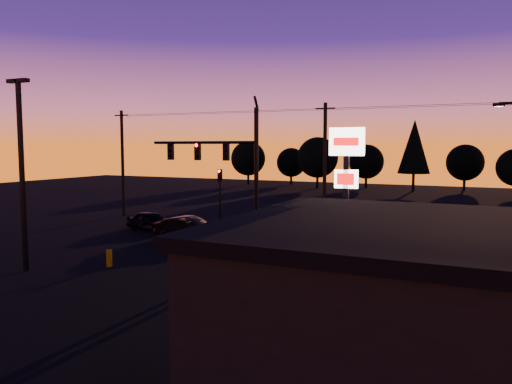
# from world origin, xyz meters

# --- Properties ---
(ground) EXTENTS (120.00, 120.00, 0.00)m
(ground) POSITION_xyz_m (0.00, 0.00, 0.00)
(ground) COLOR black
(ground) RESTS_ON ground
(lane_arrow) EXTENTS (1.20, 3.10, 0.01)m
(lane_arrow) POSITION_xyz_m (0.50, 1.67, 0.01)
(lane_arrow) COLOR beige
(lane_arrow) RESTS_ON ground
(traffic_signal_mast) EXTENTS (6.79, 0.52, 8.58)m
(traffic_signal_mast) POSITION_xyz_m (-0.10, 3.99, 4.94)
(traffic_signal_mast) COLOR black
(traffic_signal_mast) RESTS_ON ground
(secondary_signal) EXTENTS (0.30, 0.31, 4.35)m
(secondary_signal) POSITION_xyz_m (-5.00, 11.49, 2.86)
(secondary_signal) COLOR black
(secondary_signal) RESTS_ON ground
(parking_lot_light) EXTENTS (1.25, 0.30, 9.14)m
(parking_lot_light) POSITION_xyz_m (-7.50, -3.00, 5.27)
(parking_lot_light) COLOR black
(parking_lot_light) RESTS_ON ground
(pylon_sign) EXTENTS (1.50, 0.28, 6.80)m
(pylon_sign) POSITION_xyz_m (7.00, 1.50, 4.91)
(pylon_sign) COLOR black
(pylon_sign) RESTS_ON ground
(utility_pole_0) EXTENTS (1.40, 0.26, 9.00)m
(utility_pole_0) POSITION_xyz_m (-16.00, 14.00, 4.59)
(utility_pole_0) COLOR black
(utility_pole_0) RESTS_ON ground
(utility_pole_1) EXTENTS (1.40, 0.26, 9.00)m
(utility_pole_1) POSITION_xyz_m (2.00, 14.00, 4.59)
(utility_pole_1) COLOR black
(utility_pole_1) RESTS_ON ground
(power_wires) EXTENTS (36.00, 1.22, 0.07)m
(power_wires) POSITION_xyz_m (2.00, 14.00, 8.57)
(power_wires) COLOR black
(power_wires) RESTS_ON ground
(store_building) EXTENTS (12.40, 8.40, 4.25)m
(store_building) POSITION_xyz_m (13.00, -7.50, 2.16)
(store_building) COLOR black
(store_building) RESTS_ON ground
(bollard) EXTENTS (0.28, 0.28, 0.84)m
(bollard) POSITION_xyz_m (-4.46, -0.59, 0.42)
(bollard) COLOR #BDA000
(bollard) RESTS_ON ground
(tree_0) EXTENTS (5.36, 5.36, 6.74)m
(tree_0) POSITION_xyz_m (-22.00, 50.00, 4.06)
(tree_0) COLOR black
(tree_0) RESTS_ON ground
(tree_1) EXTENTS (4.54, 4.54, 5.71)m
(tree_1) POSITION_xyz_m (-16.00, 53.00, 3.43)
(tree_1) COLOR black
(tree_1) RESTS_ON ground
(tree_2) EXTENTS (5.77, 5.78, 7.26)m
(tree_2) POSITION_xyz_m (-10.00, 48.00, 4.37)
(tree_2) COLOR black
(tree_2) RESTS_ON ground
(tree_3) EXTENTS (4.95, 4.95, 6.22)m
(tree_3) POSITION_xyz_m (-4.00, 52.00, 3.75)
(tree_3) COLOR black
(tree_3) RESTS_ON ground
(tree_4) EXTENTS (4.18, 4.18, 9.50)m
(tree_4) POSITION_xyz_m (3.00, 49.00, 5.93)
(tree_4) COLOR black
(tree_4) RESTS_ON ground
(tree_5) EXTENTS (4.95, 4.95, 6.22)m
(tree_5) POSITION_xyz_m (9.00, 54.00, 3.75)
(tree_5) COLOR black
(tree_5) RESTS_ON ground
(car_left) EXTENTS (4.08, 1.99, 1.34)m
(car_left) POSITION_xyz_m (-9.25, 9.10, 0.67)
(car_left) COLOR black
(car_left) RESTS_ON ground
(car_mid) EXTENTS (4.78, 2.11, 1.52)m
(car_mid) POSITION_xyz_m (-4.56, 6.77, 0.76)
(car_mid) COLOR black
(car_mid) RESTS_ON ground
(car_right) EXTENTS (5.50, 3.28, 1.49)m
(car_right) POSITION_xyz_m (5.74, 7.74, 0.75)
(car_right) COLOR black
(car_right) RESTS_ON ground
(suv_parked) EXTENTS (3.34, 5.83, 1.53)m
(suv_parked) POSITION_xyz_m (10.08, -3.39, 0.77)
(suv_parked) COLOR black
(suv_parked) RESTS_ON ground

